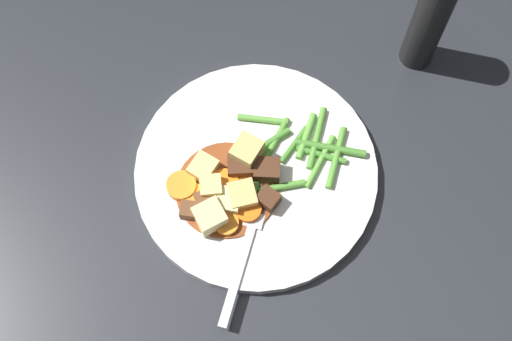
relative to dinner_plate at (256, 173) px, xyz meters
The scene contains 34 objects.
ground_plane 0.01m from the dinner_plate, ahead, with size 3.00×3.00×0.00m, color #26282D.
dinner_plate is the anchor object (origin of this frame).
stew_sauce 0.04m from the dinner_plate, ahead, with size 0.12×0.12×0.00m, color brown.
carrot_slice_0 0.09m from the dinner_plate, 21.02° to the right, with size 0.03×0.03×0.01m, color orange.
carrot_slice_1 0.04m from the dinner_plate, ahead, with size 0.03×0.03×0.01m, color orange.
carrot_slice_2 0.03m from the dinner_plate, ahead, with size 0.03×0.03×0.01m, color orange.
carrot_slice_3 0.08m from the dinner_plate, 11.01° to the right, with size 0.03×0.03×0.01m, color orange.
carrot_slice_4 0.07m from the dinner_plate, 28.09° to the left, with size 0.03×0.03×0.01m, color orange.
carrot_slice_5 0.05m from the dinner_plate, 43.85° to the left, with size 0.03×0.03×0.01m, color orange.
potato_chunk_0 0.05m from the dinner_plate, 17.43° to the left, with size 0.03×0.03×0.02m, color #EAD68C.
potato_chunk_1 0.06m from the dinner_plate, ahead, with size 0.02×0.02×0.03m, color #E5CC7A.
potato_chunk_2 0.06m from the dinner_plate, 33.18° to the right, with size 0.03×0.03×0.02m, color #E5CC7A.
potato_chunk_3 0.03m from the dinner_plate, 103.49° to the right, with size 0.03×0.03×0.03m, color #DBBC6B.
potato_chunk_4 0.08m from the dinner_plate, 14.70° to the left, with size 0.03×0.03×0.03m, color #EAD68C.
potato_chunk_5 0.04m from the dinner_plate, 31.16° to the left, with size 0.03×0.03×0.02m, color #DBBC6B.
meat_chunk_0 0.04m from the dinner_plate, 74.45° to the left, with size 0.02×0.02×0.02m, color #4C2B19.
meat_chunk_1 0.07m from the dinner_plate, ahead, with size 0.02×0.02×0.02m, color brown.
meat_chunk_2 0.03m from the dinner_plate, 38.96° to the right, with size 0.03×0.03×0.02m, color #4C2B19.
meat_chunk_3 0.09m from the dinner_plate, ahead, with size 0.02×0.02×0.02m, color brown.
meat_chunk_4 0.02m from the dinner_plate, 125.05° to the left, with size 0.03×0.03×0.02m, color #4C2B19.
green_bean_0 0.08m from the dinner_plate, behind, with size 0.01×0.01×0.08m, color #599E38.
green_bean_1 0.08m from the dinner_plate, 152.41° to the left, with size 0.01×0.01×0.07m, color #66AD42.
green_bean_2 0.04m from the dinner_plate, 108.97° to the left, with size 0.01×0.01×0.05m, color #599E38.
green_bean_3 0.08m from the dinner_plate, 158.49° to the left, with size 0.01×0.01×0.06m, color #4C8E33.
green_bean_4 0.05m from the dinner_plate, 157.50° to the right, with size 0.01×0.01×0.06m, color #599E38.
green_bean_5 0.07m from the dinner_plate, 132.30° to the right, with size 0.01×0.01×0.06m, color #66AD42.
green_bean_6 0.06m from the dinner_plate, behind, with size 0.01×0.01×0.05m, color #4C8E33.
green_bean_7 0.07m from the dinner_plate, behind, with size 0.01×0.01×0.06m, color #66AD42.
green_bean_8 0.03m from the dinner_plate, 142.75° to the right, with size 0.01×0.01×0.07m, color #4C8E33.
green_bean_9 0.09m from the dinner_plate, 161.77° to the left, with size 0.01×0.01×0.08m, color #4C8E33.
green_bean_10 0.10m from the dinner_plate, 153.60° to the left, with size 0.01×0.01×0.08m, color #599E38.
green_bean_11 0.01m from the dinner_plate, 129.43° to the left, with size 0.01×0.01×0.07m, color #66AD42.
fork 0.09m from the dinner_plate, 48.03° to the left, with size 0.15×0.12×0.00m.
pepper_mill 0.27m from the dinner_plate, behind, with size 0.04×0.04×0.15m, color black.
Camera 1 is at (0.17, 0.24, 0.77)m, focal length 48.63 mm.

